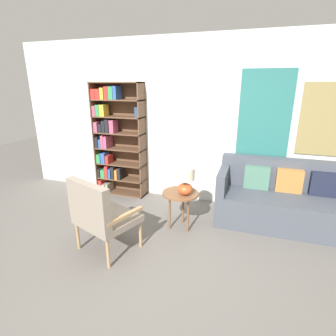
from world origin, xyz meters
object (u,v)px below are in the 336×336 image
(table_lamp, at_px, (185,180))
(armchair, at_px, (99,212))
(side_table, at_px, (180,197))
(couch, at_px, (287,201))
(bookshelf, at_px, (114,139))

(table_lamp, bearing_deg, armchair, -135.09)
(side_table, height_order, table_lamp, table_lamp)
(side_table, bearing_deg, armchair, -130.94)
(armchair, distance_m, couch, 2.64)
(side_table, distance_m, table_lamp, 0.28)
(couch, bearing_deg, side_table, -156.94)
(armchair, xyz_separation_m, couch, (2.18, 1.47, -0.20))
(bookshelf, distance_m, table_lamp, 1.82)
(bookshelf, distance_m, armchair, 1.94)
(bookshelf, distance_m, couch, 3.01)
(side_table, relative_size, table_lamp, 1.42)
(armchair, distance_m, side_table, 1.14)
(armchair, xyz_separation_m, side_table, (0.75, 0.86, -0.07))
(armchair, relative_size, side_table, 1.75)
(bookshelf, relative_size, armchair, 2.11)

